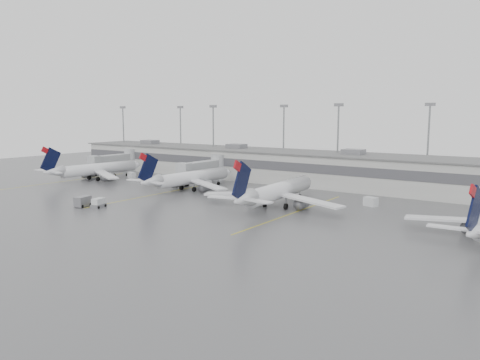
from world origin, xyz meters
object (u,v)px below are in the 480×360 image
Objects in this scene: jet_mid_left at (189,178)px; baggage_tug at (98,204)px; jet_far_left at (95,169)px; jet_mid_right at (277,191)px.

baggage_tug is (-0.84, -25.53, -2.36)m from jet_mid_left.
jet_far_left is 32.61m from jet_mid_left.
jet_far_left is 60.16m from jet_mid_right.
jet_mid_right is (60.01, -4.29, 0.17)m from jet_far_left.
jet_far_left reaches higher than baggage_tug.
jet_mid_left is (32.57, 1.63, -0.04)m from jet_far_left.
baggage_tug is at bearing -149.50° from jet_mid_right.
jet_far_left is at bearing -173.73° from jet_mid_left.
jet_far_left is 0.95× the size of jet_mid_right.
jet_mid_right is 34.51m from baggage_tug.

